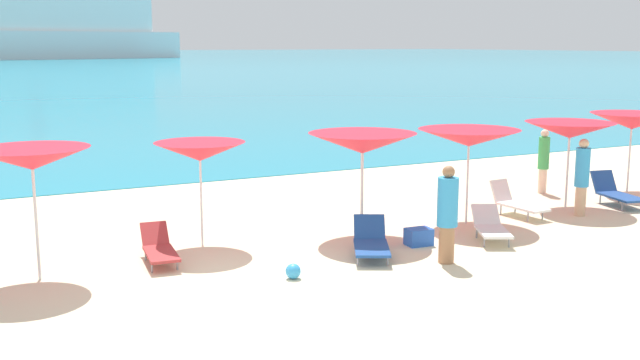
% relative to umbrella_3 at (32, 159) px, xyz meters
% --- Properties ---
extents(ground_plane, '(50.00, 100.00, 0.30)m').
position_rel_umbrella_3_xyz_m(ground_plane, '(3.16, 7.72, -2.22)').
color(ground_plane, beige).
extents(umbrella_3, '(2.04, 2.04, 2.26)m').
position_rel_umbrella_3_xyz_m(umbrella_3, '(0.00, 0.00, 0.00)').
color(umbrella_3, silver).
rests_on(umbrella_3, ground_plane).
extents(umbrella_4, '(1.93, 1.93, 2.06)m').
position_rel_umbrella_3_xyz_m(umbrella_4, '(3.16, 0.87, -0.19)').
color(umbrella_4, silver).
rests_on(umbrella_4, ground_plane).
extents(umbrella_5, '(2.26, 2.26, 2.16)m').
position_rel_umbrella_3_xyz_m(umbrella_5, '(6.36, 0.08, -0.13)').
color(umbrella_5, silver).
rests_on(umbrella_5, ground_plane).
extents(umbrella_6, '(2.35, 2.35, 2.10)m').
position_rel_umbrella_3_xyz_m(umbrella_6, '(9.03, 0.02, -0.16)').
color(umbrella_6, silver).
rests_on(umbrella_6, ground_plane).
extents(umbrella_7, '(2.32, 2.32, 2.09)m').
position_rel_umbrella_3_xyz_m(umbrella_7, '(12.21, 0.22, -0.18)').
color(umbrella_7, silver).
rests_on(umbrella_7, ground_plane).
extents(umbrella_8, '(2.21, 2.21, 2.13)m').
position_rel_umbrella_3_xyz_m(umbrella_8, '(15.15, 0.93, -0.16)').
color(umbrella_8, silver).
rests_on(umbrella_8, ground_plane).
extents(lounge_chair_3, '(0.68, 1.58, 0.61)m').
position_rel_umbrella_3_xyz_m(lounge_chair_3, '(2.09, 0.08, -1.80)').
color(lounge_chair_3, '#A53333').
rests_on(lounge_chair_3, ground_plane).
extents(lounge_chair_4, '(0.94, 1.65, 0.77)m').
position_rel_umbrella_3_xyz_m(lounge_chair_4, '(13.49, -0.17, -1.74)').
color(lounge_chair_4, '#1E478C').
rests_on(lounge_chair_4, ground_plane).
extents(lounge_chair_5, '(0.60, 1.51, 0.76)m').
position_rel_umbrella_3_xyz_m(lounge_chair_5, '(10.51, 0.07, -1.75)').
color(lounge_chair_5, white).
rests_on(lounge_chair_5, ground_plane).
extents(lounge_chair_7, '(1.27, 1.68, 0.65)m').
position_rel_umbrella_3_xyz_m(lounge_chair_7, '(5.75, -1.32, -1.79)').
color(lounge_chair_7, '#1E478C').
rests_on(lounge_chair_7, ground_plane).
extents(lounge_chair_8, '(1.18, 1.59, 0.60)m').
position_rel_umbrella_3_xyz_m(lounge_chair_8, '(8.52, -1.42, -1.78)').
color(lounge_chair_8, white).
rests_on(lounge_chair_8, ground_plane).
extents(beachgoer_0, '(0.38, 0.38, 1.80)m').
position_rel_umbrella_3_xyz_m(beachgoer_0, '(6.75, -2.32, -1.13)').
color(beachgoer_0, '#A3704C').
rests_on(beachgoer_0, ground_plane).
extents(beachgoer_1, '(0.33, 0.33, 1.80)m').
position_rel_umbrella_3_xyz_m(beachgoer_1, '(11.82, -0.61, -1.11)').
color(beachgoer_1, '#DBAA84').
rests_on(beachgoer_1, ground_plane).
extents(beachgoer_2, '(0.29, 0.29, 1.71)m').
position_rel_umbrella_3_xyz_m(beachgoer_2, '(12.97, 1.84, -1.15)').
color(beachgoer_2, beige).
rests_on(beachgoer_2, ground_plane).
extents(beach_ball, '(0.27, 0.27, 0.27)m').
position_rel_umbrella_3_xyz_m(beach_ball, '(3.85, -1.93, -1.94)').
color(beach_ball, '#3399D8').
rests_on(beach_ball, ground_plane).
extents(cooler_box, '(0.52, 0.39, 0.34)m').
position_rel_umbrella_3_xyz_m(cooler_box, '(6.99, -1.08, -1.90)').
color(cooler_box, blue).
rests_on(cooler_box, ground_plane).
extents(cruise_ship, '(64.25, 25.55, 19.58)m').
position_rel_umbrella_3_xyz_m(cruise_ship, '(29.97, 195.63, 5.29)').
color(cruise_ship, white).
rests_on(cruise_ship, ocean_water).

